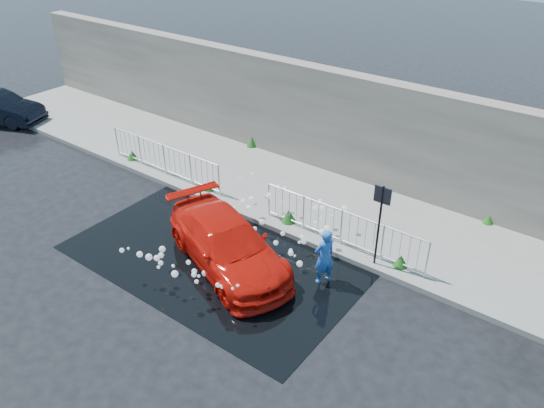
{
  "coord_description": "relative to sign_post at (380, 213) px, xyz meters",
  "views": [
    {
      "loc": [
        8.75,
        -7.54,
        8.81
      ],
      "look_at": [
        1.04,
        2.79,
        1.0
      ],
      "focal_mm": 35.0,
      "sensor_mm": 36.0,
      "label": 1
    }
  ],
  "objects": [
    {
      "name": "railing_right",
      "position": [
        -1.2,
        0.25,
        -0.99
      ],
      "size": [
        5.05,
        0.05,
        1.1
      ],
      "color": "silver",
      "rests_on": "pavement"
    },
    {
      "name": "ground",
      "position": [
        -4.2,
        -3.1,
        -1.72
      ],
      "size": [
        90.0,
        90.0,
        0.0
      ],
      "primitive_type": "plane",
      "color": "black",
      "rests_on": "ground"
    },
    {
      "name": "water_spray",
      "position": [
        -3.17,
        -1.58,
        -1.05
      ],
      "size": [
        3.63,
        5.3,
        0.97
      ],
      "color": "white",
      "rests_on": "ground"
    },
    {
      "name": "red_car",
      "position": [
        -3.21,
        -2.21,
        -1.06
      ],
      "size": [
        4.95,
        3.44,
        1.33
      ],
      "primitive_type": "imported",
      "rotation": [
        0.0,
        0.0,
        1.19
      ],
      "color": "red",
      "rests_on": "ground"
    },
    {
      "name": "pavement",
      "position": [
        -4.2,
        1.9,
        -1.65
      ],
      "size": [
        30.0,
        4.0,
        0.15
      ],
      "primitive_type": "cube",
      "color": "slate",
      "rests_on": "ground"
    },
    {
      "name": "person",
      "position": [
        -0.79,
        -1.3,
        -0.93
      ],
      "size": [
        0.59,
        0.68,
        1.58
      ],
      "primitive_type": "imported",
      "rotation": [
        0.0,
        0.0,
        -2.02
      ],
      "color": "blue",
      "rests_on": "ground"
    },
    {
      "name": "railing_left",
      "position": [
        -8.2,
        0.25,
        -0.99
      ],
      "size": [
        5.05,
        0.05,
        1.1
      ],
      "color": "silver",
      "rests_on": "pavement"
    },
    {
      "name": "sign_post",
      "position": [
        0.0,
        0.0,
        0.0
      ],
      "size": [
        0.45,
        0.06,
        2.5
      ],
      "color": "black",
      "rests_on": "ground"
    },
    {
      "name": "weeds",
      "position": [
        -4.54,
        1.36,
        -1.39
      ],
      "size": [
        12.17,
        3.93,
        0.41
      ],
      "color": "#1B4412",
      "rests_on": "pavement"
    },
    {
      "name": "curb",
      "position": [
        -4.2,
        -0.1,
        -1.64
      ],
      "size": [
        30.0,
        0.25,
        0.16
      ],
      "primitive_type": "cube",
      "color": "slate",
      "rests_on": "ground"
    },
    {
      "name": "puddle",
      "position": [
        -3.7,
        -2.1,
        -1.72
      ],
      "size": [
        8.0,
        5.0,
        0.01
      ],
      "primitive_type": "cube",
      "color": "black",
      "rests_on": "ground"
    },
    {
      "name": "retaining_wall",
      "position": [
        -4.2,
        4.1,
        0.18
      ],
      "size": [
        30.0,
        0.6,
        3.5
      ],
      "primitive_type": "cube",
      "color": "#5B564D",
      "rests_on": "pavement"
    }
  ]
}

